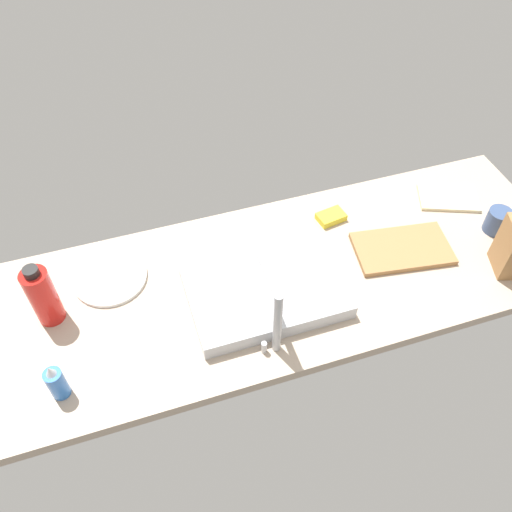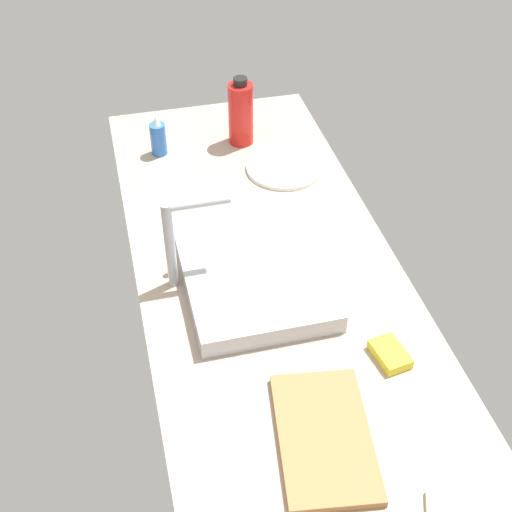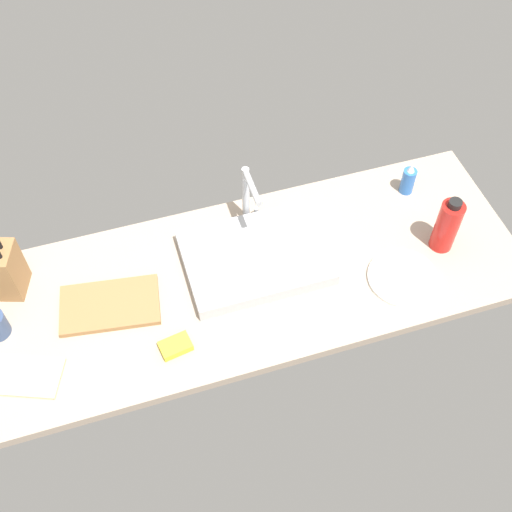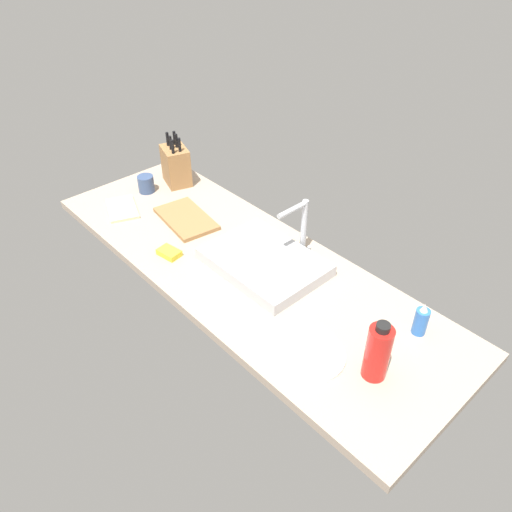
{
  "view_description": "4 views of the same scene",
  "coord_description": "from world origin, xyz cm",
  "px_view_note": "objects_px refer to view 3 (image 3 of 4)",
  "views": [
    {
      "loc": [
        39.54,
        95.51,
        130.56
      ],
      "look_at": [
        7.82,
        -2.09,
        13.32
      ],
      "focal_mm": 37.78,
      "sensor_mm": 36.0,
      "label": 1
    },
    {
      "loc": [
        -109.67,
        32.46,
        117.69
      ],
      "look_at": [
        4.34,
        4.45,
        13.28
      ],
      "focal_mm": 48.47,
      "sensor_mm": 36.0,
      "label": 2
    },
    {
      "loc": [
        -28.06,
        -110.85,
        168.76
      ],
      "look_at": [
        6.95,
        1.59,
        11.09
      ],
      "focal_mm": 44.92,
      "sensor_mm": 36.0,
      "label": 3
    },
    {
      "loc": [
        115.5,
        -98.43,
        123.67
      ],
      "look_at": [
        5.36,
        2.32,
        8.89
      ],
      "focal_mm": 34.82,
      "sensor_mm": 36.0,
      "label": 4
    }
  ],
  "objects_px": {
    "faucet": "(248,194)",
    "water_bottle": "(447,225)",
    "dish_sponge": "(176,346)",
    "soap_bottle": "(408,180)",
    "dish_towel": "(26,376)",
    "sink_basin": "(255,258)",
    "cutting_board": "(110,305)",
    "dinner_plate": "(403,278)"
  },
  "relations": [
    {
      "from": "faucet",
      "to": "water_bottle",
      "type": "relative_size",
      "value": 1.12
    },
    {
      "from": "water_bottle",
      "to": "dish_sponge",
      "type": "height_order",
      "value": "water_bottle"
    },
    {
      "from": "faucet",
      "to": "water_bottle",
      "type": "xyz_separation_m",
      "value": [
        0.57,
        -0.28,
        -0.04
      ]
    },
    {
      "from": "soap_bottle",
      "to": "dish_towel",
      "type": "bearing_deg",
      "value": -165.99
    },
    {
      "from": "sink_basin",
      "to": "soap_bottle",
      "type": "relative_size",
      "value": 3.54
    },
    {
      "from": "water_bottle",
      "to": "dish_towel",
      "type": "distance_m",
      "value": 1.34
    },
    {
      "from": "water_bottle",
      "to": "cutting_board",
      "type": "bearing_deg",
      "value": 175.62
    },
    {
      "from": "cutting_board",
      "to": "water_bottle",
      "type": "xyz_separation_m",
      "value": [
        1.07,
        -0.08,
        0.09
      ]
    },
    {
      "from": "sink_basin",
      "to": "dish_towel",
      "type": "distance_m",
      "value": 0.76
    },
    {
      "from": "sink_basin",
      "to": "cutting_board",
      "type": "height_order",
      "value": "sink_basin"
    },
    {
      "from": "faucet",
      "to": "soap_bottle",
      "type": "xyz_separation_m",
      "value": [
        0.57,
        -0.02,
        -0.09
      ]
    },
    {
      "from": "soap_bottle",
      "to": "dish_towel",
      "type": "height_order",
      "value": "soap_bottle"
    },
    {
      "from": "faucet",
      "to": "soap_bottle",
      "type": "bearing_deg",
      "value": -2.46
    },
    {
      "from": "soap_bottle",
      "to": "dish_sponge",
      "type": "distance_m",
      "value": 0.98
    },
    {
      "from": "cutting_board",
      "to": "dish_towel",
      "type": "bearing_deg",
      "value": -148.58
    },
    {
      "from": "soap_bottle",
      "to": "dish_towel",
      "type": "distance_m",
      "value": 1.37
    },
    {
      "from": "dish_sponge",
      "to": "sink_basin",
      "type": "bearing_deg",
      "value": 36.12
    },
    {
      "from": "faucet",
      "to": "dish_sponge",
      "type": "xyz_separation_m",
      "value": [
        -0.34,
        -0.39,
        -0.13
      ]
    },
    {
      "from": "dish_towel",
      "to": "dish_sponge",
      "type": "relative_size",
      "value": 2.22
    },
    {
      "from": "cutting_board",
      "to": "soap_bottle",
      "type": "relative_size",
      "value": 2.39
    },
    {
      "from": "dish_sponge",
      "to": "dish_towel",
      "type": "bearing_deg",
      "value": 175.24
    },
    {
      "from": "dinner_plate",
      "to": "water_bottle",
      "type": "bearing_deg",
      "value": 26.63
    },
    {
      "from": "soap_bottle",
      "to": "faucet",
      "type": "bearing_deg",
      "value": 177.54
    },
    {
      "from": "sink_basin",
      "to": "dinner_plate",
      "type": "xyz_separation_m",
      "value": [
        0.42,
        -0.2,
        -0.02
      ]
    },
    {
      "from": "cutting_board",
      "to": "dinner_plate",
      "type": "bearing_deg",
      "value": -10.78
    },
    {
      "from": "soap_bottle",
      "to": "water_bottle",
      "type": "relative_size",
      "value": 0.59
    },
    {
      "from": "dinner_plate",
      "to": "dish_towel",
      "type": "height_order",
      "value": "same"
    },
    {
      "from": "sink_basin",
      "to": "dish_towel",
      "type": "xyz_separation_m",
      "value": [
        -0.74,
        -0.19,
        -0.02
      ]
    },
    {
      "from": "cutting_board",
      "to": "water_bottle",
      "type": "distance_m",
      "value": 1.08
    },
    {
      "from": "dish_towel",
      "to": "soap_bottle",
      "type": "bearing_deg",
      "value": 14.01
    },
    {
      "from": "dish_towel",
      "to": "dish_sponge",
      "type": "height_order",
      "value": "dish_sponge"
    },
    {
      "from": "faucet",
      "to": "dish_towel",
      "type": "relative_size",
      "value": 1.18
    },
    {
      "from": "faucet",
      "to": "dish_towel",
      "type": "bearing_deg",
      "value": -155.03
    },
    {
      "from": "soap_bottle",
      "to": "water_bottle",
      "type": "xyz_separation_m",
      "value": [
        0.01,
        -0.25,
        0.04
      ]
    },
    {
      "from": "dish_towel",
      "to": "cutting_board",
      "type": "bearing_deg",
      "value": 31.42
    },
    {
      "from": "faucet",
      "to": "cutting_board",
      "type": "xyz_separation_m",
      "value": [
        -0.5,
        -0.19,
        -0.13
      ]
    },
    {
      "from": "water_bottle",
      "to": "dish_towel",
      "type": "xyz_separation_m",
      "value": [
        -1.34,
        -0.08,
        -0.09
      ]
    },
    {
      "from": "cutting_board",
      "to": "dish_sponge",
      "type": "distance_m",
      "value": 0.25
    },
    {
      "from": "faucet",
      "to": "soap_bottle",
      "type": "relative_size",
      "value": 1.88
    },
    {
      "from": "dinner_plate",
      "to": "soap_bottle",
      "type": "bearing_deg",
      "value": 63.36
    },
    {
      "from": "cutting_board",
      "to": "dinner_plate",
      "type": "relative_size",
      "value": 1.35
    },
    {
      "from": "sink_basin",
      "to": "soap_bottle",
      "type": "bearing_deg",
      "value": 13.27
    }
  ]
}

